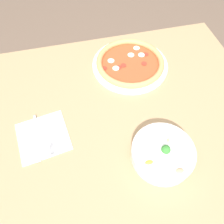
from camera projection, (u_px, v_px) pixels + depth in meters
The scene contains 7 objects.
ground_plane at pixel (122, 171), 1.50m from camera, with size 8.00×8.00×0.00m, color brown.
dining_table at pixel (127, 125), 0.97m from camera, with size 1.15×0.97×0.74m.
pizza at pixel (130, 63), 1.02m from camera, with size 0.35×0.35×0.04m.
bowl at pixel (163, 153), 0.76m from camera, with size 0.22×0.22×0.07m.
napkin at pixel (43, 137), 0.82m from camera, with size 0.21×0.21×0.00m.
fork at pixel (50, 134), 0.83m from camera, with size 0.02×0.17×0.00m.
knife at pixel (36, 135), 0.82m from camera, with size 0.02×0.20×0.01m.
Camera 1 is at (0.18, 0.46, 1.48)m, focal length 35.00 mm.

